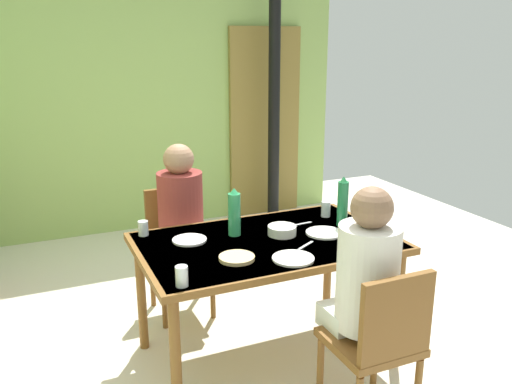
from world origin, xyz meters
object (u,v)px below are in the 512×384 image
chair_far_diner (177,242)px  chair_near_diner (380,340)px  serving_bowl_center (282,230)px  person_near_diner (366,274)px  person_far_diner (181,209)px  water_bottle_green_near (234,213)px  water_bottle_green_far (343,202)px  dining_table (266,252)px

chair_far_diner → chair_near_diner: bearing=108.0°
chair_far_diner → serving_bowl_center: chair_far_diner is taller
person_near_diner → person_far_diner: size_ratio=1.00×
serving_bowl_center → water_bottle_green_near: bearing=156.5°
person_far_diner → water_bottle_green_far: bearing=143.6°
person_far_diner → person_near_diner: bearing=111.4°
person_far_diner → water_bottle_green_near: person_far_diner is taller
dining_table → chair_far_diner: bearing=111.1°
water_bottle_green_far → serving_bowl_center: (-0.42, -0.00, -0.12)m
dining_table → water_bottle_green_near: (-0.14, 0.16, 0.21)m
water_bottle_green_far → person_far_diner: bearing=143.6°
dining_table → person_near_diner: bearing=-72.3°
person_near_diner → water_bottle_green_far: size_ratio=2.45×
person_far_diner → water_bottle_green_near: size_ratio=2.67×
chair_near_diner → person_far_diner: (-0.53, 1.48, 0.28)m
chair_far_diner → water_bottle_green_far: 1.21m
dining_table → chair_far_diner: (-0.31, 0.81, -0.18)m
water_bottle_green_near → serving_bowl_center: (0.26, -0.11, -0.11)m
dining_table → water_bottle_green_far: bearing=4.8°
chair_far_diner → water_bottle_green_near: (0.18, -0.65, 0.39)m
chair_far_diner → person_near_diner: (0.53, -1.48, 0.28)m
person_far_diner → water_bottle_green_far: (0.85, -0.63, 0.12)m
chair_near_diner → person_near_diner: (-0.00, 0.14, 0.28)m
serving_bowl_center → person_near_diner: bearing=-82.7°
chair_far_diner → person_far_diner: 0.31m
person_near_diner → serving_bowl_center: person_near_diner is taller
dining_table → serving_bowl_center: (0.12, 0.04, 0.10)m
chair_near_diner → water_bottle_green_far: bearing=69.2°
chair_near_diner → serving_bowl_center: size_ratio=5.12×
person_far_diner → serving_bowl_center: person_far_diner is taller
person_far_diner → water_bottle_green_far: 1.06m
dining_table → serving_bowl_center: serving_bowl_center is taller
chair_near_diner → person_far_diner: 1.60m
chair_far_diner → serving_bowl_center: (0.43, -0.76, 0.28)m
water_bottle_green_far → chair_near_diner: bearing=-110.8°
water_bottle_green_far → serving_bowl_center: water_bottle_green_far is taller
chair_near_diner → water_bottle_green_near: bearing=109.9°
chair_far_diner → person_near_diner: 1.60m
dining_table → person_far_diner: size_ratio=1.91×
chair_near_diner → chair_far_diner: bearing=108.0°
chair_near_diner → person_near_diner: bearing=90.0°
person_far_diner → water_bottle_green_far: person_far_diner is taller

